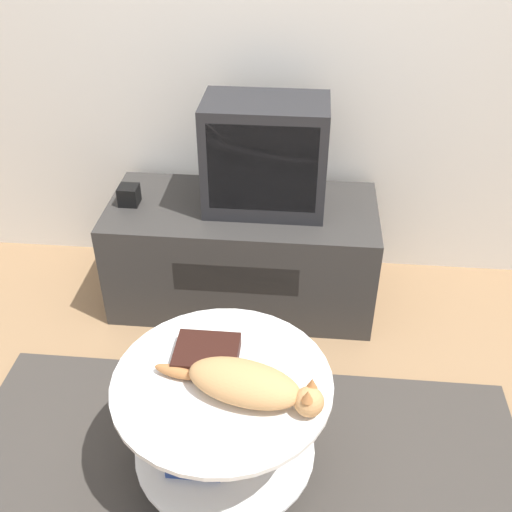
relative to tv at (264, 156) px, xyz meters
name	(u,v)px	position (x,y,z in m)	size (l,w,h in m)	color
ground_plane	(240,476)	(0.00, -1.06, -0.77)	(12.00, 12.00, 0.00)	#93704C
wall_back	(273,8)	(0.00, 0.36, 0.53)	(8.00, 0.05, 2.60)	silver
rug	(240,474)	(0.00, -1.06, -0.76)	(2.09, 1.03, 0.02)	#3D3833
tv_stand	(243,253)	(-0.10, -0.01, -0.51)	(1.24, 0.57, 0.52)	#33302D
tv	(264,156)	(0.00, 0.00, 0.00)	(0.53, 0.32, 0.50)	#232326
speaker	(129,195)	(-0.62, -0.04, -0.20)	(0.09, 0.09, 0.09)	black
coffee_table	(223,416)	(-0.05, -1.04, -0.46)	(0.72, 0.72, 0.45)	#B2B2B7
dvd_box	(207,354)	(-0.11, -0.95, -0.27)	(0.21, 0.17, 0.05)	black
cat	(249,384)	(0.05, -1.10, -0.24)	(0.55, 0.25, 0.12)	tan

